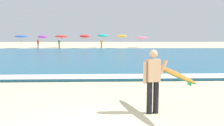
{
  "coord_description": "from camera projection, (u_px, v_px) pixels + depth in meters",
  "views": [
    {
      "loc": [
        0.13,
        -5.14,
        2.09
      ],
      "look_at": [
        0.47,
        3.66,
        1.1
      ],
      "focal_mm": 38.74,
      "sensor_mm": 36.0,
      "label": 1
    }
  ],
  "objects": [
    {
      "name": "beachgoer_near_row_left",
      "position": [
        101.0,
        43.0,
        42.14
      ],
      "size": [
        0.32,
        0.2,
        1.58
      ],
      "color": "#383842",
      "rests_on": "ground"
    },
    {
      "name": "beach_umbrella_4",
      "position": [
        103.0,
        36.0,
        42.8
      ],
      "size": [
        1.92,
        1.93,
        2.43
      ],
      "color": "beige",
      "rests_on": "ground"
    },
    {
      "name": "beach_umbrella_3",
      "position": [
        85.0,
        36.0,
        41.38
      ],
      "size": [
        1.74,
        1.77,
        2.4
      ],
      "color": "beige",
      "rests_on": "ground"
    },
    {
      "name": "beach_umbrella_6",
      "position": [
        142.0,
        38.0,
        43.48
      ],
      "size": [
        2.21,
        2.22,
        2.03
      ],
      "color": "beige",
      "rests_on": "ground"
    },
    {
      "name": "beach_umbrella_0",
      "position": [
        21.0,
        36.0,
        41.4
      ],
      "size": [
        2.12,
        2.13,
        2.24
      ],
      "color": "beige",
      "rests_on": "ground"
    },
    {
      "name": "beach_umbrella_5",
      "position": [
        121.0,
        36.0,
        41.63
      ],
      "size": [
        1.83,
        1.84,
        2.33
      ],
      "color": "beige",
      "rests_on": "ground"
    },
    {
      "name": "sea",
      "position": [
        101.0,
        56.0,
        24.99
      ],
      "size": [
        120.0,
        28.0,
        0.14
      ],
      "primitive_type": "cube",
      "color": "#1E6084",
      "rests_on": "ground"
    },
    {
      "name": "beachgoer_near_row_mid",
      "position": [
        38.0,
        43.0,
        41.51
      ],
      "size": [
        0.32,
        0.2,
        1.58
      ],
      "color": "#383842",
      "rests_on": "ground"
    },
    {
      "name": "surfer_with_board",
      "position": [
        161.0,
        76.0,
        6.48
      ],
      "size": [
        1.14,
        2.54,
        1.73
      ],
      "color": "black",
      "rests_on": "ground"
    },
    {
      "name": "beachgoer_near_row_right",
      "position": [
        59.0,
        43.0,
        40.6
      ],
      "size": [
        0.32,
        0.2,
        1.58
      ],
      "color": "#383842",
      "rests_on": "ground"
    },
    {
      "name": "beach_umbrella_1",
      "position": [
        43.0,
        37.0,
        43.08
      ],
      "size": [
        1.75,
        1.76,
        2.2
      ],
      "color": "beige",
      "rests_on": "ground"
    },
    {
      "name": "surf_foam",
      "position": [
        100.0,
        76.0,
        11.67
      ],
      "size": [
        120.0,
        1.33,
        0.01
      ],
      "primitive_type": "cube",
      "color": "white",
      "rests_on": "sea"
    },
    {
      "name": "beach_umbrella_2",
      "position": [
        61.0,
        36.0,
        43.04
      ],
      "size": [
        2.25,
        2.28,
        2.29
      ],
      "color": "beige",
      "rests_on": "ground"
    }
  ]
}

